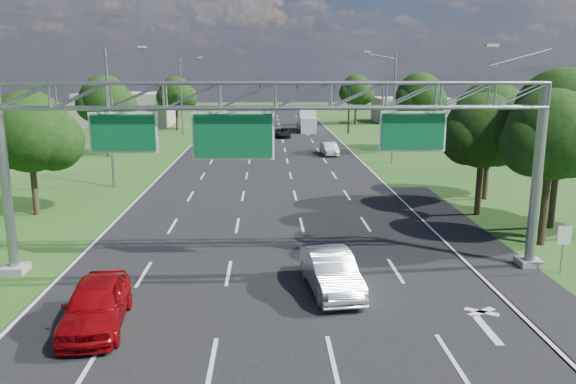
{
  "coord_description": "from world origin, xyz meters",
  "views": [
    {
      "loc": [
        -0.11,
        -11.27,
        8.53
      ],
      "look_at": [
        0.83,
        13.74,
        3.06
      ],
      "focal_mm": 35.0,
      "sensor_mm": 36.0,
      "label": 1
    }
  ],
  "objects_px": {
    "regulatory_sign": "(564,240)",
    "red_coupe": "(96,304)",
    "traffic_signal": "(323,95)",
    "silver_sedan": "(331,272)",
    "box_truck": "(307,121)",
    "sign_gantry": "(277,110)"
  },
  "relations": [
    {
      "from": "red_coupe",
      "to": "box_truck",
      "type": "distance_m",
      "value": 62.97
    },
    {
      "from": "regulatory_sign",
      "to": "traffic_signal",
      "type": "xyz_separation_m",
      "value": [
        -4.92,
        54.02,
        3.66
      ]
    },
    {
      "from": "traffic_signal",
      "to": "red_coupe",
      "type": "relative_size",
      "value": 2.54
    },
    {
      "from": "traffic_signal",
      "to": "silver_sedan",
      "type": "relative_size",
      "value": 2.55
    },
    {
      "from": "sign_gantry",
      "to": "traffic_signal",
      "type": "height_order",
      "value": "sign_gantry"
    },
    {
      "from": "regulatory_sign",
      "to": "red_coupe",
      "type": "distance_m",
      "value": 18.85
    },
    {
      "from": "box_truck",
      "to": "silver_sedan",
      "type": "bearing_deg",
      "value": -93.04
    },
    {
      "from": "red_coupe",
      "to": "sign_gantry",
      "type": "bearing_deg",
      "value": 35.22
    },
    {
      "from": "regulatory_sign",
      "to": "silver_sedan",
      "type": "relative_size",
      "value": 0.44
    },
    {
      "from": "red_coupe",
      "to": "box_truck",
      "type": "xyz_separation_m",
      "value": [
        11.47,
        61.92,
        0.61
      ]
    },
    {
      "from": "sign_gantry",
      "to": "red_coupe",
      "type": "xyz_separation_m",
      "value": [
        -6.24,
        -5.43,
        -6.07
      ]
    },
    {
      "from": "regulatory_sign",
      "to": "red_coupe",
      "type": "height_order",
      "value": "regulatory_sign"
    },
    {
      "from": "regulatory_sign",
      "to": "silver_sedan",
      "type": "distance_m",
      "value": 10.2
    },
    {
      "from": "traffic_signal",
      "to": "box_truck",
      "type": "distance_m",
      "value": 5.46
    },
    {
      "from": "traffic_signal",
      "to": "sign_gantry",
      "type": "bearing_deg",
      "value": -97.68
    },
    {
      "from": "regulatory_sign",
      "to": "traffic_signal",
      "type": "relative_size",
      "value": 0.17
    },
    {
      "from": "silver_sedan",
      "to": "sign_gantry",
      "type": "bearing_deg",
      "value": 120.78
    },
    {
      "from": "box_truck",
      "to": "traffic_signal",
      "type": "bearing_deg",
      "value": -61.07
    },
    {
      "from": "regulatory_sign",
      "to": "sign_gantry",
      "type": "bearing_deg",
      "value": 175.17
    },
    {
      "from": "traffic_signal",
      "to": "red_coupe",
      "type": "height_order",
      "value": "traffic_signal"
    },
    {
      "from": "traffic_signal",
      "to": "box_truck",
      "type": "bearing_deg",
      "value": 118.86
    },
    {
      "from": "sign_gantry",
      "to": "box_truck",
      "type": "bearing_deg",
      "value": 84.71
    }
  ]
}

